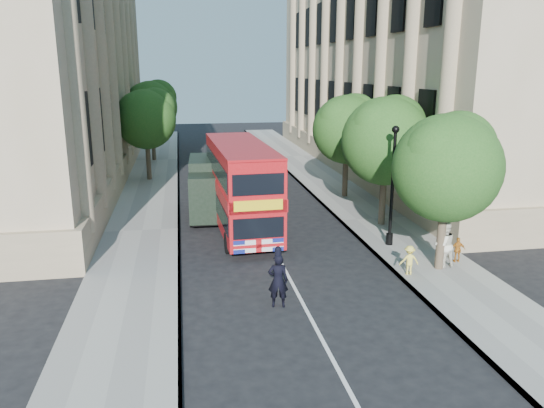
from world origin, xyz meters
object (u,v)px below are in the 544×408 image
lamp_post (392,191)px  woman_pedestrian (444,245)px  police_constable (278,281)px  box_van (211,189)px  double_decker_bus (241,184)px

lamp_post → woman_pedestrian: (1.00, -2.90, -1.49)m
lamp_post → police_constable: bearing=-139.5°
box_van → woman_pedestrian: 12.31m
double_decker_bus → box_van: bearing=113.5°
police_constable → woman_pedestrian: bearing=-153.7°
lamp_post → woman_pedestrian: bearing=-70.9°
lamp_post → double_decker_bus: (-6.06, 3.54, -0.25)m
police_constable → woman_pedestrian: size_ratio=1.00×
box_van → woman_pedestrian: box_van is taller
lamp_post → police_constable: lamp_post is taller
lamp_post → double_decker_bus: size_ratio=0.58×
double_decker_bus → box_van: 3.01m
police_constable → lamp_post: bearing=-130.3°
lamp_post → box_van: 9.62m
lamp_post → box_van: lamp_post is taller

